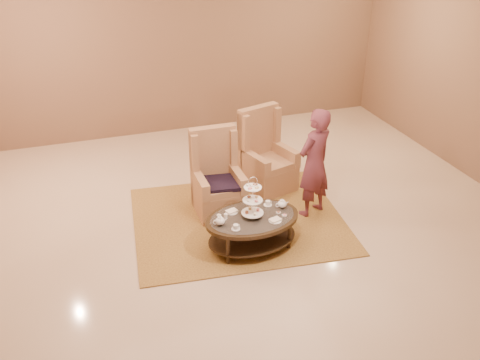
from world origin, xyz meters
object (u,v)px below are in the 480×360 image
object	(u,v)px
armchair_right	(265,162)
tea_table	(252,222)
person	(314,163)
armchair_left	(217,184)

from	to	relation	value
armchair_right	tea_table	bearing A→B (deg)	-132.83
armchair_right	person	size ratio (longest dim) A/B	0.80
person	tea_table	bearing A→B (deg)	1.94
person	armchair_left	bearing A→B (deg)	-46.54
armchair_right	person	bearing A→B (deg)	-86.30
armchair_left	person	distance (m)	1.43
armchair_left	person	size ratio (longest dim) A/B	0.77
tea_table	armchair_right	size ratio (longest dim) A/B	1.02
armchair_right	armchair_left	bearing A→B (deg)	-170.40
armchair_left	person	bearing A→B (deg)	-22.88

